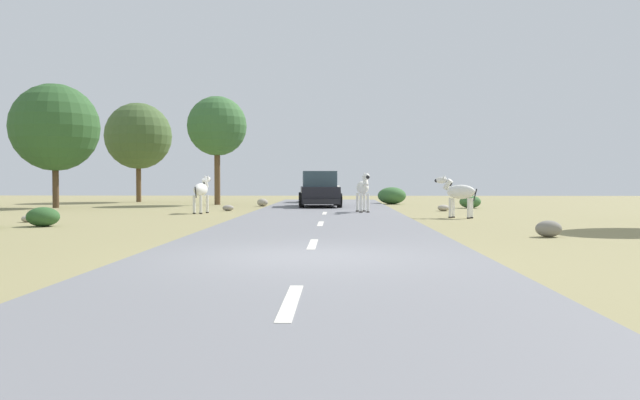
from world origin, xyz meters
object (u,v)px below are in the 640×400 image
object	(u,v)px
rock_0	(549,229)
rock_1	(263,202)
tree_2	(138,136)
tree_0	(55,128)
rock_3	(228,208)
zebra_0	(363,188)
zebra_1	(202,190)
bush_0	(470,202)
zebra_2	(459,192)
rock_2	(27,219)
car_1	(323,189)
bush_1	(43,217)
car_0	(319,190)
bush_3	(392,196)
tree_5	(217,126)
rock_4	(444,208)

from	to	relation	value
rock_0	rock_1	xyz separation A→B (m)	(-8.82, 17.54, 0.01)
tree_2	rock_1	bearing A→B (deg)	-36.90
tree_0	rock_3	size ratio (longest dim) A/B	12.11
zebra_0	rock_3	xyz separation A→B (m)	(-5.84, 2.03, -0.89)
zebra_1	bush_0	size ratio (longest dim) A/B	1.63
zebra_2	tree_0	distance (m)	19.84
tree_0	bush_0	distance (m)	20.41
zebra_2	zebra_1	bearing A→B (deg)	107.82
rock_0	tree_0	bearing A→B (deg)	140.57
zebra_0	zebra_1	xyz separation A→B (m)	(-6.53, -0.16, -0.08)
tree_2	rock_2	world-z (taller)	tree_2
zebra_1	rock_0	size ratio (longest dim) A/B	2.73
zebra_2	car_1	world-z (taller)	car_1
zebra_0	tree_0	size ratio (longest dim) A/B	0.29
car_1	bush_1	distance (m)	21.30
car_0	rock_1	distance (m)	3.34
car_0	car_1	bearing A→B (deg)	-94.38
zebra_2	bush_1	distance (m)	13.55
zebra_2	rock_2	distance (m)	14.42
car_1	tree_2	world-z (taller)	tree_2
zebra_2	rock_2	size ratio (longest dim) A/B	4.22
tree_2	bush_3	world-z (taller)	tree_2
zebra_2	car_0	distance (m)	10.13
zebra_1	car_0	size ratio (longest dim) A/B	0.37
car_1	zebra_1	bearing A→B (deg)	-108.27
bush_3	rock_2	xyz separation A→B (m)	(-12.96, -15.94, -0.37)
zebra_1	rock_2	bearing A→B (deg)	-119.29
tree_2	bush_0	size ratio (longest dim) A/B	6.02
zebra_1	rock_0	bearing A→B (deg)	-36.07
zebra_1	tree_2	bearing A→B (deg)	125.79
zebra_1	bush_3	size ratio (longest dim) A/B	1.05
tree_5	rock_0	xyz separation A→B (m)	(11.56, -19.59, -4.11)
zebra_1	bush_0	bearing A→B (deg)	32.39
car_1	rock_3	distance (m)	11.07
tree_5	tree_2	bearing A→B (deg)	143.06
zebra_0	bush_0	xyz separation A→B (m)	(5.36, 5.02, -0.71)
car_1	rock_3	world-z (taller)	car_1
tree_5	rock_1	world-z (taller)	tree_5
rock_3	tree_5	bearing A→B (deg)	104.48
bush_0	tree_2	bearing A→B (deg)	156.12
zebra_1	rock_4	xyz separation A→B (m)	(10.14, 2.29, -0.80)
bush_0	rock_1	xyz separation A→B (m)	(-10.27, 1.94, -0.10)
rock_1	zebra_1	bearing A→B (deg)	-102.87
tree_5	bush_0	size ratio (longest dim) A/B	5.84
zebra_1	rock_4	world-z (taller)	zebra_1
car_1	rock_2	bearing A→B (deg)	-114.39
tree_2	rock_3	distance (m)	14.14
bush_0	zebra_0	bearing A→B (deg)	-136.90
rock_2	tree_0	bearing A→B (deg)	110.00
zebra_1	tree_0	world-z (taller)	tree_0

